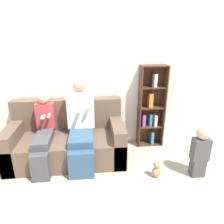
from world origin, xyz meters
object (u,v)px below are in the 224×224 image
(adult_seated, at_px, (81,123))
(teddy_bear, at_px, (157,170))
(couch, at_px, (68,141))
(toddler_standing, at_px, (200,150))
(child_seated, at_px, (43,133))
(bookshelf, at_px, (151,107))

(adult_seated, xyz_separation_m, teddy_bear, (1.04, -0.53, -0.53))
(couch, bearing_deg, toddler_standing, -19.25)
(couch, relative_size, teddy_bear, 6.95)
(child_seated, distance_m, toddler_standing, 2.25)
(bookshelf, height_order, teddy_bear, bookshelf)
(couch, xyz_separation_m, adult_seated, (0.23, -0.10, 0.35))
(child_seated, bearing_deg, couch, 25.65)
(adult_seated, xyz_separation_m, child_seated, (-0.55, -0.05, -0.12))
(teddy_bear, bearing_deg, adult_seated, 153.12)
(adult_seated, bearing_deg, bookshelf, 19.64)
(child_seated, relative_size, bookshelf, 0.75)
(toddler_standing, relative_size, teddy_bear, 2.99)
(bookshelf, distance_m, teddy_bear, 1.14)
(teddy_bear, bearing_deg, bookshelf, 80.46)
(adult_seated, relative_size, toddler_standing, 1.68)
(toddler_standing, height_order, bookshelf, bookshelf)
(child_seated, height_order, toddler_standing, child_seated)
(couch, bearing_deg, teddy_bear, -26.37)
(toddler_standing, bearing_deg, bookshelf, 113.66)
(couch, xyz_separation_m, child_seated, (-0.32, -0.15, 0.23))
(toddler_standing, xyz_separation_m, bookshelf, (-0.43, 0.98, 0.31))
(couch, height_order, adult_seated, adult_seated)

